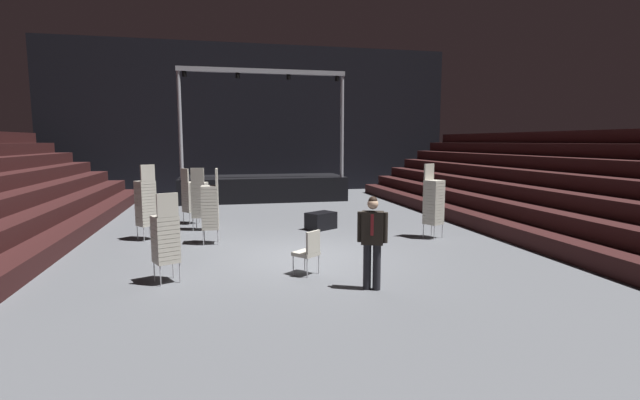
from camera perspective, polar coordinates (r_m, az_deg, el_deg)
name	(u,v)px	position (r m, az deg, el deg)	size (l,w,h in m)	color
ground_plane	(306,258)	(11.26, -1.78, -7.21)	(22.00, 30.00, 0.10)	#515459
arena_end_wall	(255,119)	(25.82, -8.10, 9.97)	(22.00, 0.30, 8.00)	black
bleacher_bank_right	(574,182)	(15.70, 29.04, 2.02)	(5.25, 24.00, 3.15)	black
stage_riser	(262,186)	(22.05, -7.17, 1.73)	(7.66, 3.04, 5.92)	black
man_with_tie	(372,237)	(8.59, 6.53, -4.62)	(0.56, 0.37, 1.77)	black
chair_stack_front_left	(190,196)	(16.03, -15.82, 0.48)	(0.61, 0.61, 1.88)	#B2B5BA
chair_stack_front_right	(434,201)	(13.52, 13.95, -0.14)	(0.59, 0.59, 2.14)	#B2B5BA
chair_stack_mid_left	(200,199)	(14.79, -14.73, 0.13)	(0.53, 0.53, 1.96)	#B2B5BA
chair_stack_mid_right	(166,238)	(9.49, -18.66, -4.45)	(0.58, 0.58, 1.79)	#B2B5BA
chair_stack_mid_centre	(210,206)	(12.73, -13.49, -0.78)	(0.46, 0.46, 2.05)	#B2B5BA
chair_stack_rear_left	(146,202)	(13.78, -20.87, -0.27)	(0.61, 0.61, 2.14)	#B2B5BA
equipment_road_case	(321,221)	(14.55, 0.11, -2.60)	(0.90, 0.60, 0.54)	black
loose_chair_near_man	(309,250)	(9.58, -1.43, -6.21)	(0.62, 0.62, 0.95)	#B2B5BA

